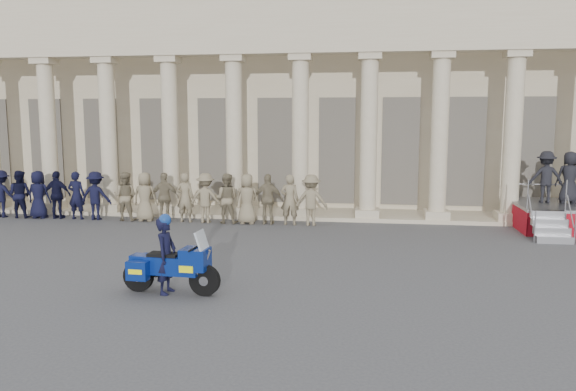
% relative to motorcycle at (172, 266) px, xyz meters
% --- Properties ---
extents(ground, '(90.00, 90.00, 0.00)m').
position_rel_motorcycle_xyz_m(ground, '(0.41, 1.78, -0.63)').
color(ground, '#444446').
rests_on(ground, ground).
extents(building, '(40.00, 12.50, 9.00)m').
position_rel_motorcycle_xyz_m(building, '(0.41, 16.52, 3.89)').
color(building, '#C2B291').
rests_on(building, ground).
extents(officer_rank, '(18.05, 0.71, 1.87)m').
position_rel_motorcycle_xyz_m(officer_rank, '(-6.25, 8.47, 0.30)').
color(officer_rank, black).
rests_on(officer_rank, ground).
extents(motorcycle, '(2.29, 0.95, 1.47)m').
position_rel_motorcycle_xyz_m(motorcycle, '(0.00, 0.00, 0.00)').
color(motorcycle, black).
rests_on(motorcycle, ground).
extents(rider, '(0.45, 0.66, 1.81)m').
position_rel_motorcycle_xyz_m(rider, '(-0.13, 0.01, 0.26)').
color(rider, black).
rests_on(rider, ground).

